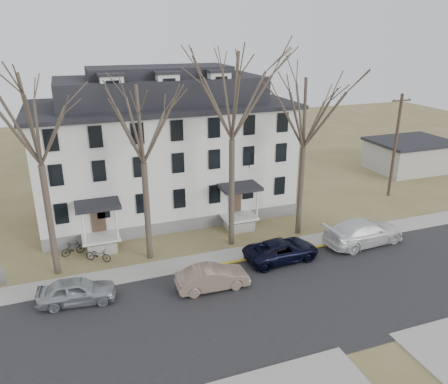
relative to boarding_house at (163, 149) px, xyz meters
name	(u,v)px	position (x,y,z in m)	size (l,w,h in m)	color
ground	(279,327)	(2.00, -17.95, -5.38)	(120.00, 120.00, 0.00)	olive
main_road	(264,306)	(2.00, -15.95, -5.38)	(120.00, 10.00, 0.04)	#27272A
far_sidewalk	(227,257)	(2.00, -9.95, -5.38)	(120.00, 2.00, 0.08)	#A09F97
yellow_curb	(298,251)	(7.00, -10.85, -5.38)	(14.00, 0.25, 0.06)	gold
boarding_house	(163,149)	(0.00, 0.00, 0.00)	(20.80, 12.36, 12.05)	slate
distant_building	(409,155)	(28.00, 2.05, -3.70)	(8.50, 6.50, 3.35)	#A09F97
tree_far_left	(33,113)	(-9.00, -8.15, 4.96)	(8.40, 8.40, 13.72)	#473B31
tree_mid_left	(141,119)	(-3.00, -8.15, 4.22)	(7.80, 7.80, 12.74)	#473B31
tree_center	(232,90)	(3.00, -8.15, 5.71)	(9.00, 9.00, 14.70)	#473B31
tree_mid_right	(306,108)	(8.50, -8.15, 4.22)	(7.80, 7.80, 12.74)	#473B31
utility_pole_far	(395,145)	(20.50, -3.95, -0.47)	(2.00, 0.28, 9.50)	#3D3023
car_silver	(77,292)	(-7.92, -12.03, -4.63)	(1.76, 4.37, 1.49)	#99A0A4
car_tan	(213,278)	(-0.16, -13.28, -4.65)	(1.54, 4.41, 1.45)	#826A5B
car_navy	(282,251)	(5.34, -11.57, -4.66)	(2.38, 5.17, 1.44)	black
car_white	(364,232)	(12.05, -11.41, -4.47)	(2.54, 6.24, 1.81)	white
bicycle_left	(98,255)	(-6.38, -7.56, -4.90)	(0.64, 1.83, 0.96)	black
bicycle_right	(73,249)	(-7.93, -6.08, -4.88)	(0.47, 1.66, 1.00)	black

